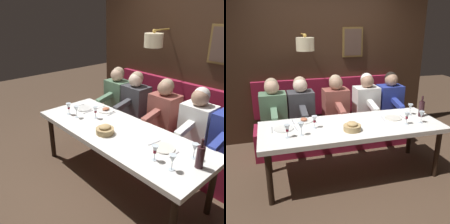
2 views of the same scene
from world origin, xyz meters
The scene contains 20 objects.
ground_plane centered at (0.00, 0.00, 0.00)m, with size 12.00×12.00×0.00m, color #4C3828.
dining_table centered at (0.00, 0.00, 0.68)m, with size 0.90×2.39×0.74m.
banquette_bench centered at (0.89, 0.00, 0.23)m, with size 0.52×2.59×0.45m, color maroon.
back_wall_panel centered at (1.46, 0.00, 1.37)m, with size 0.59×3.79×2.90m.
diner_nearest centered at (0.88, -0.98, 0.82)m, with size 0.60×0.40×0.79m.
diner_near centered at (0.88, -0.55, 0.82)m, with size 0.60×0.40×0.79m.
diner_middle centered at (0.88, -0.02, 0.82)m, with size 0.60×0.40×0.79m.
diner_far centered at (0.88, 0.55, 0.82)m, with size 0.60×0.40×0.79m.
diner_farthest centered at (0.88, 0.97, 0.82)m, with size 0.60×0.40×0.79m.
place_setting_0 centered at (0.09, 0.87, 0.75)m, with size 0.24×0.31×0.01m.
place_setting_1 centered at (0.30, 0.59, 0.75)m, with size 0.24×0.32×0.05m.
place_setting_2 centered at (0.07, -0.63, 0.75)m, with size 0.24×0.31×0.01m.
wine_glass_0 centered at (0.15, -0.94, 0.86)m, with size 0.07×0.07×0.16m.
wine_glass_1 centered at (0.03, 0.49, 0.86)m, with size 0.07×0.07×0.16m.
wine_glass_2 centered at (-0.18, -0.91, 0.86)m, with size 0.07×0.07×0.16m.
wine_glass_3 centered at (-0.17, -0.70, 0.86)m, with size 0.07×0.07×0.16m.
wine_glass_4 centered at (-0.15, 0.68, 0.86)m, with size 0.07×0.07×0.16m.
wine_glass_5 centered at (-0.17, 0.85, 0.86)m, with size 0.07×0.07×0.16m.
wine_bottle centered at (0.05, -1.06, 0.86)m, with size 0.08×0.08×0.30m.
bread_bowl centered at (-0.17, 0.06, 0.79)m, with size 0.22×0.22×0.12m.
Camera 2 is at (-2.94, 1.02, 1.99)m, focal length 40.95 mm.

